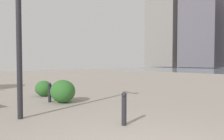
% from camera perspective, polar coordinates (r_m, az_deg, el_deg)
% --- Properties ---
extents(building_annex, '(12.20, 10.01, 39.58)m').
position_cam_1_polar(building_annex, '(75.70, 24.63, 15.87)').
color(building_annex, '#5B5660').
rests_on(building_annex, ground).
extents(building_highrise, '(12.65, 12.67, 35.15)m').
position_cam_1_polar(building_highrise, '(83.74, 15.69, 12.36)').
color(building_highrise, gray).
rests_on(building_highrise, ground).
extents(lamppost, '(0.98, 0.28, 4.30)m').
position_cam_1_polar(lamppost, '(5.98, -25.46, 14.68)').
color(lamppost, '#232328').
rests_on(lamppost, ground).
extents(bollard_near, '(0.13, 0.13, 0.81)m').
position_cam_1_polar(bollard_near, '(4.85, 3.51, -10.94)').
color(bollard_near, '#232328').
rests_on(bollard_near, ground).
extents(bollard_mid, '(0.13, 0.13, 0.75)m').
position_cam_1_polar(bollard_mid, '(8.00, -17.64, -6.07)').
color(bollard_mid, '#232328').
rests_on(bollard_mid, ground).
extents(shrub_low, '(1.01, 0.91, 0.86)m').
position_cam_1_polar(shrub_low, '(7.75, -14.08, -6.01)').
color(shrub_low, '#2D6628').
rests_on(shrub_low, ground).
extents(shrub_round, '(0.83, 0.75, 0.70)m').
position_cam_1_polar(shrub_round, '(9.48, -19.18, -5.07)').
color(shrub_round, '#2D6628').
rests_on(shrub_round, ground).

